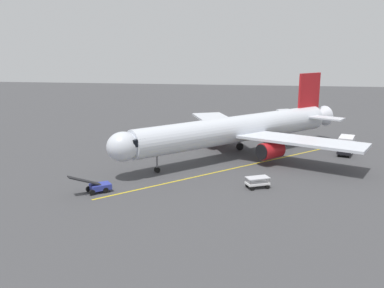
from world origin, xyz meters
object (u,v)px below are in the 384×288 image
(belt_loader_starboard_side, at_px, (98,186))
(airplane, at_px, (238,130))
(belt_loader_portside, at_px, (141,140))
(box_truck_rear_apron, at_px, (346,145))
(ground_crew_marshaller, at_px, (117,151))
(baggage_cart_near_nose, at_px, (257,182))

(belt_loader_starboard_side, bearing_deg, airplane, -130.09)
(airplane, xyz_separation_m, belt_loader_portside, (16.01, -5.47, -3.29))
(airplane, distance_m, box_truck_rear_apron, 16.45)
(airplane, distance_m, ground_crew_marshaller, 17.98)
(baggage_cart_near_nose, bearing_deg, airplane, -78.69)
(airplane, height_order, belt_loader_portside, airplane)
(box_truck_rear_apron, bearing_deg, ground_crew_marshaller, 11.07)
(airplane, height_order, ground_crew_marshaller, airplane)
(ground_crew_marshaller, xyz_separation_m, belt_loader_portside, (-1.43, -8.53, -0.17))
(airplane, height_order, belt_loader_starboard_side, airplane)
(airplane, relative_size, box_truck_rear_apron, 6.68)
(baggage_cart_near_nose, distance_m, belt_loader_starboard_side, 18.04)
(baggage_cart_near_nose, bearing_deg, ground_crew_marshaller, -27.69)
(belt_loader_portside, distance_m, box_truck_rear_apron, 31.95)
(baggage_cart_near_nose, relative_size, belt_loader_starboard_side, 0.68)
(airplane, height_order, box_truck_rear_apron, airplane)
(belt_loader_starboard_side, height_order, box_truck_rear_apron, box_truck_rear_apron)
(ground_crew_marshaller, distance_m, belt_loader_starboard_side, 14.82)
(ground_crew_marshaller, distance_m, box_truck_rear_apron, 33.94)
(ground_crew_marshaller, height_order, belt_loader_portside, belt_loader_portside)
(ground_crew_marshaller, bearing_deg, baggage_cart_near_nose, 152.31)
(ground_crew_marshaller, height_order, belt_loader_starboard_side, belt_loader_starboard_side)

